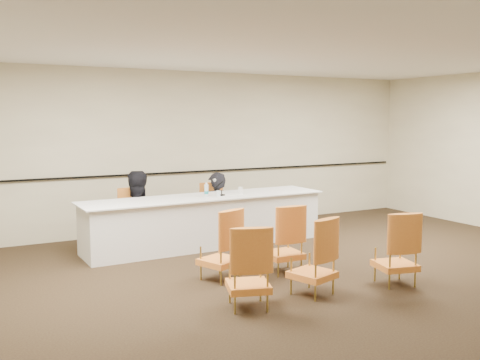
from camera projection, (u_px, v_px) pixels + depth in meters
name	position (u px, v px, depth m)	size (l,w,h in m)	color
floor	(316.00, 283.00, 6.89)	(10.00, 10.00, 0.00)	black
ceiling	(320.00, 45.00, 6.55)	(10.00, 10.00, 0.00)	white
wall_back	(192.00, 151.00, 10.22)	(10.00, 0.04, 3.00)	#C1B697
wall_rail	(193.00, 172.00, 10.23)	(9.80, 0.04, 0.03)	black
panel_table	(206.00, 221.00, 8.88)	(4.15, 0.95, 0.83)	white
panelist_main	(216.00, 218.00, 9.66)	(0.61, 0.40, 1.66)	black
panelist_main_chair	(216.00, 210.00, 9.64)	(0.50, 0.50, 0.95)	#C65D23
panelist_second	(136.00, 223.00, 8.91)	(0.85, 0.66, 1.75)	black
panelist_second_chair	(136.00, 217.00, 8.90)	(0.50, 0.50, 0.95)	#C65D23
papers	(233.00, 194.00, 9.04)	(0.30, 0.22, 0.00)	white
microphone	(222.00, 187.00, 8.89)	(0.10, 0.20, 0.28)	black
water_bottle	(206.00, 189.00, 8.81)	(0.07, 0.07, 0.23)	teal
drinking_glass	(218.00, 193.00, 8.81)	(0.06, 0.06, 0.10)	silver
coffee_cup	(240.00, 191.00, 9.05)	(0.08, 0.08, 0.12)	white
aud_chair_front_left	(220.00, 244.00, 6.97)	(0.50, 0.50, 0.95)	#C65D23
aud_chair_front_mid	(284.00, 238.00, 7.33)	(0.50, 0.50, 0.95)	#C65D23
aud_chair_back_left	(248.00, 266.00, 5.94)	(0.50, 0.50, 0.95)	#C65D23
aud_chair_back_mid	(313.00, 256.00, 6.39)	(0.50, 0.50, 0.95)	#C65D23
aud_chair_back_right	(396.00, 248.00, 6.78)	(0.50, 0.50, 0.95)	#C65D23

